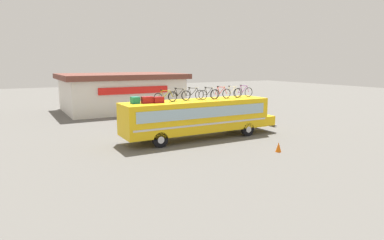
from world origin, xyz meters
name	(u,v)px	position (x,y,z in m)	size (l,w,h in m)	color
ground_plane	(197,138)	(0.00, 0.00, 0.00)	(120.00, 120.00, 0.00)	#605E59
bus	(199,116)	(0.16, 0.00, 1.64)	(11.94, 2.67, 2.76)	yellow
luggage_bag_1	(135,100)	(-4.47, 0.28, 2.98)	(0.50, 0.56, 0.44)	#1E7F66
luggage_bag_2	(147,100)	(-3.71, 0.05, 2.98)	(0.75, 0.45, 0.43)	maroon
luggage_bag_3	(158,100)	(-2.99, -0.07, 2.96)	(0.66, 0.51, 0.40)	maroon
rooftop_bicycle_1	(165,97)	(-2.43, 0.01, 3.12)	(1.72, 0.44, 0.86)	black
rooftop_bicycle_2	(179,95)	(-1.31, 0.16, 3.15)	(1.73, 0.44, 0.93)	black
rooftop_bicycle_3	(193,95)	(-0.18, 0.26, 3.15)	(1.78, 0.44, 0.93)	black
rooftop_bicycle_4	(208,94)	(0.94, -0.05, 3.15)	(1.66, 0.44, 0.93)	black
rooftop_bicycle_5	(221,93)	(2.03, -0.01, 3.16)	(1.72, 0.44, 0.95)	black
rooftop_bicycle_6	(232,93)	(3.09, 0.07, 3.15)	(1.69, 0.44, 0.93)	black
rooftop_bicycle_7	(243,92)	(4.20, 0.10, 3.17)	(1.73, 0.44, 0.97)	black
roadside_building	(121,92)	(-0.30, 16.87, 2.13)	(13.26, 9.62, 4.18)	silver
traffic_cone	(279,147)	(2.51, -5.66, 0.30)	(0.36, 0.36, 0.61)	orange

